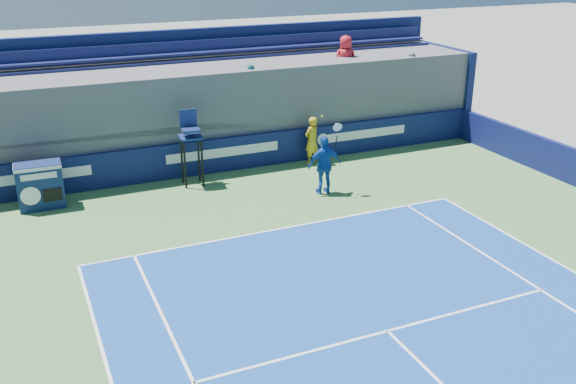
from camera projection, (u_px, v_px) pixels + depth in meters
name	position (u px, v px, depth m)	size (l,w,h in m)	color
ball_person	(312.00, 140.00, 22.78)	(0.62, 0.41, 1.70)	gold
back_hoarding	(223.00, 155.00, 22.08)	(20.40, 0.21, 1.20)	#0C1444
match_clock	(40.00, 184.00, 19.02)	(1.33, 0.75, 1.40)	#0F1E4B
umpire_chair	(191.00, 140.00, 20.56)	(0.75, 0.75, 2.48)	black
tennis_player	(325.00, 165.00, 20.03)	(1.12, 0.52, 2.57)	#13409D
stadium_seating	(204.00, 106.00, 23.37)	(21.00, 4.05, 4.40)	#4F4E53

